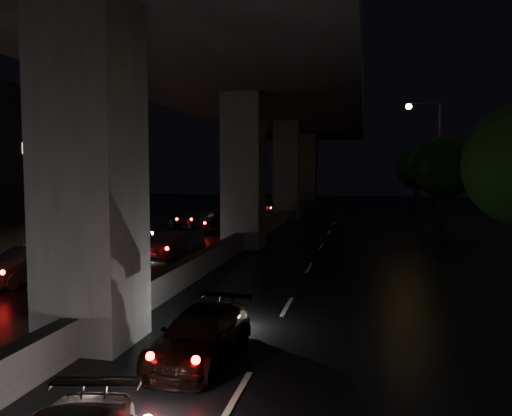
% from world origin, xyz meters
% --- Properties ---
extents(ground, '(120.00, 120.00, 0.00)m').
position_xyz_m(ground, '(0.00, 0.00, 0.00)').
color(ground, black).
rests_on(ground, ground).
extents(viaduct, '(12.00, 80.00, 10.50)m').
position_xyz_m(viaduct, '(0.00, 5.00, 8.34)').
color(viaduct, '#323234').
rests_on(viaduct, ground).
extents(median_barrier, '(0.45, 70.00, 0.85)m').
position_xyz_m(median_barrier, '(0.00, 5.00, 0.42)').
color(median_barrier, '#323234').
rests_on(median_barrier, ground).
extents(tree_c, '(3.80, 3.80, 6.12)m').
position_xyz_m(tree_c, '(11.00, 12.00, 4.20)').
color(tree_c, black).
rests_on(tree_c, ground).
extents(tree_d, '(3.80, 3.80, 6.12)m').
position_xyz_m(tree_d, '(11.00, 28.00, 4.20)').
color(tree_d, black).
rests_on(tree_d, ground).
extents(streetlight_far, '(2.52, 0.44, 9.00)m').
position_xyz_m(streetlight_far, '(10.97, 18.00, 5.66)').
color(streetlight_far, '#2D2D33').
rests_on(streetlight_far, ground).
extents(car_3, '(1.70, 3.74, 1.06)m').
position_xyz_m(car_3, '(2.82, -10.53, 0.53)').
color(car_3, black).
rests_on(car_3, ground).
extents(car_4, '(2.15, 4.06, 1.27)m').
position_xyz_m(car_4, '(-5.72, -4.76, 0.64)').
color(car_4, black).
rests_on(car_4, ground).
extents(car_5, '(2.16, 3.99, 1.25)m').
position_xyz_m(car_5, '(-2.45, 1.05, 0.62)').
color(car_5, black).
rests_on(car_5, ground).
extents(car_6, '(1.55, 3.72, 1.26)m').
position_xyz_m(car_6, '(-5.70, 2.85, 0.63)').
color(car_6, black).
rests_on(car_6, ground).
extents(car_7, '(2.60, 4.53, 1.24)m').
position_xyz_m(car_7, '(-5.73, 13.25, 0.62)').
color(car_7, black).
rests_on(car_7, ground).
extents(car_8, '(1.78, 4.01, 1.34)m').
position_xyz_m(car_8, '(-2.83, 10.78, 0.67)').
color(car_8, black).
rests_on(car_8, ground).
extents(car_9, '(1.70, 3.95, 1.27)m').
position_xyz_m(car_9, '(-3.02, 21.40, 0.63)').
color(car_9, '#544F49').
rests_on(car_9, ground).
extents(car_10, '(2.08, 4.04, 1.09)m').
position_xyz_m(car_10, '(-2.48, 25.49, 0.55)').
color(car_10, black).
rests_on(car_10, ground).
extents(car_11, '(2.66, 4.21, 1.08)m').
position_xyz_m(car_11, '(-6.03, 24.99, 0.54)').
color(car_11, black).
rests_on(car_11, ground).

